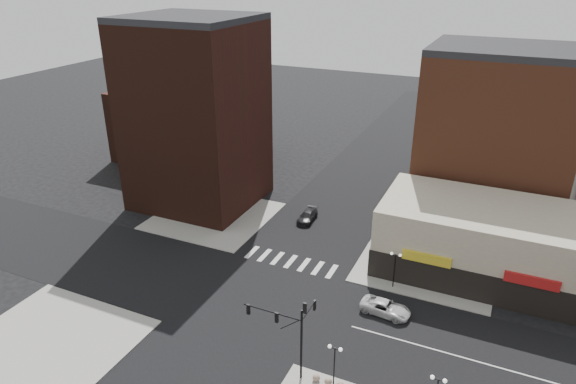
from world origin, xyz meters
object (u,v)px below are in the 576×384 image
at_px(traffic_signal, 292,325).
at_px(street_lamp_ne, 395,261).
at_px(white_suv, 386,308).
at_px(dark_sedan_north, 307,216).
at_px(street_lamp_se_a, 335,356).

distance_m(traffic_signal, street_lamp_ne, 16.62).
height_order(street_lamp_ne, white_suv, street_lamp_ne).
bearing_deg(white_suv, dark_sedan_north, 48.85).
xyz_separation_m(street_lamp_se_a, white_suv, (1.40, 11.29, -2.60)).
bearing_deg(street_lamp_se_a, dark_sedan_north, 116.53).
height_order(street_lamp_se_a, street_lamp_ne, same).
xyz_separation_m(street_lamp_ne, dark_sedan_north, (-14.29, 10.61, -2.63)).
xyz_separation_m(white_suv, dark_sedan_north, (-14.69, 15.33, -0.03)).
height_order(traffic_signal, street_lamp_ne, traffic_signal).
height_order(white_suv, dark_sedan_north, white_suv).
bearing_deg(street_lamp_ne, dark_sedan_north, 143.39).
bearing_deg(street_lamp_ne, street_lamp_se_a, -93.58).
distance_m(street_lamp_se_a, street_lamp_ne, 16.03).
bearing_deg(traffic_signal, street_lamp_se_a, -2.57).
relative_size(street_lamp_ne, white_suv, 0.84).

